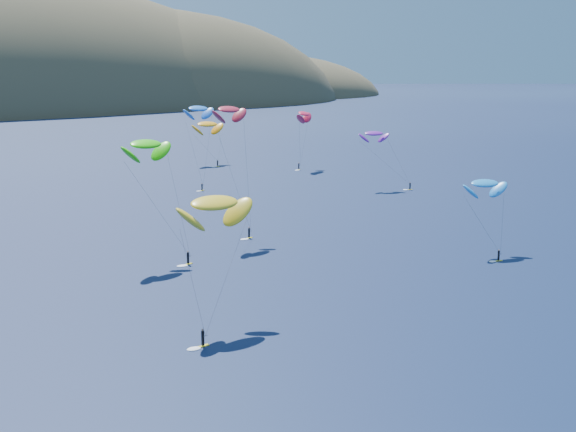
# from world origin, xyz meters

# --- Properties ---
(kitesurfer_2) EXTENTS (13.11, 12.30, 18.26)m
(kitesurfer_2) POSITION_xyz_m (-18.58, 66.35, 15.19)
(kitesurfer_2) COLOR yellow
(kitesurfer_2) RESTS_ON ground
(kitesurfer_3) EXTENTS (10.66, 12.26, 21.96)m
(kitesurfer_3) POSITION_xyz_m (-12.60, 100.88, 19.20)
(kitesurfer_3) COLOR yellow
(kitesurfer_3) RESTS_ON ground
(kitesurfer_4) EXTENTS (10.13, 6.73, 23.22)m
(kitesurfer_4) POSITION_xyz_m (27.31, 159.23, 20.59)
(kitesurfer_4) COLOR yellow
(kitesurfer_4) RESTS_ON ground
(kitesurfer_5) EXTENTS (8.95, 10.15, 14.19)m
(kitesurfer_5) POSITION_xyz_m (38.31, 73.31, 11.83)
(kitesurfer_5) COLOR yellow
(kitesurfer_5) RESTS_ON ground
(kitesurfer_6) EXTENTS (10.46, 11.66, 16.18)m
(kitesurfer_6) POSITION_xyz_m (66.25, 137.06, 14.01)
(kitesurfer_6) COLOR yellow
(kitesurfer_6) RESTS_ON ground
(kitesurfer_8) EXTENTS (10.21, 9.38, 19.16)m
(kitesurfer_8) POSITION_xyz_m (72.77, 178.08, 16.47)
(kitesurfer_8) COLOR yellow
(kitesurfer_8) RESTS_ON ground
(kitesurfer_9) EXTENTS (9.02, 8.56, 26.09)m
(kitesurfer_9) POSITION_xyz_m (7.73, 108.84, 23.71)
(kitesurfer_9) COLOR yellow
(kitesurfer_9) RESTS_ON ground
(kitesurfer_11) EXTENTS (11.84, 11.84, 15.65)m
(kitesurfer_11) POSITION_xyz_m (52.90, 202.80, 12.51)
(kitesurfer_11) COLOR yellow
(kitesurfer_11) RESTS_ON ground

